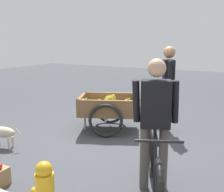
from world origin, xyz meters
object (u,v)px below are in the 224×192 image
Objects in this scene: vendor_person at (168,81)px; fruit_cart at (108,109)px; bicycle at (154,167)px; cyclist_person at (155,114)px; dog at (1,132)px.

fruit_cart is at bearing 24.17° from vendor_person.
fruit_cart is 2.39m from bicycle.
vendor_person reaches higher than bicycle.
bicycle is 0.60m from cyclist_person.
vendor_person is (-1.05, -0.47, 0.56)m from fruit_cart.
bicycle is at bearing 114.06° from cyclist_person.
vendor_person is 3.11m from dog.
bicycle is (-1.62, 1.76, -0.09)m from fruit_cart.
fruit_cart is 1.16× the size of cyclist_person.
bicycle is 2.74m from dog.
fruit_cart is 2.00m from dog.
cyclist_person is (0.06, -0.14, 0.58)m from bicycle.
cyclist_person is at bearing 133.87° from fruit_cart.
dog is at bearing 55.88° from fruit_cart.
fruit_cart is at bearing -124.12° from dog.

